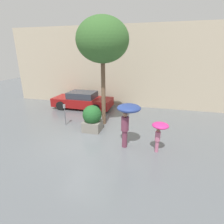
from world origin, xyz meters
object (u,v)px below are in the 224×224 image
Objects in this scene: person_adult at (128,114)px; person_child at (160,129)px; street_tree at (103,41)px; parking_meter at (65,110)px; planter_box at (92,118)px; parked_car_near at (83,101)px.

person_adult reaches higher than person_child.
person_child is at bearing -37.86° from street_tree.
street_tree is at bearing 19.04° from parking_meter.
planter_box reaches higher than parking_meter.
street_tree reaches higher than parked_car_near.
parked_car_near is (-4.30, 4.91, -0.99)m from person_adult.
person_child reaches higher than parked_car_near.
street_tree reaches higher than parking_meter.
person_child is at bearing -18.05° from parking_meter.
parking_meter is at bearing -160.96° from street_tree.
person_adult is 6.61m from parked_car_near.
planter_box is 4.28m from parked_car_near.
person_child is at bearing -130.93° from parked_car_near.
parked_car_near is at bearing 133.82° from street_tree.
person_adult is 4.31m from parking_meter.
person_adult reaches higher than parking_meter.
parked_car_near is (-5.67, 5.06, -0.49)m from person_child.
person_adult is at bearing -30.07° from planter_box.
planter_box is 2.59m from person_adult.
planter_box is 1.87m from parking_meter.
person_adult is at bearing -137.22° from person_child.
planter_box is 0.32× the size of parked_car_near.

